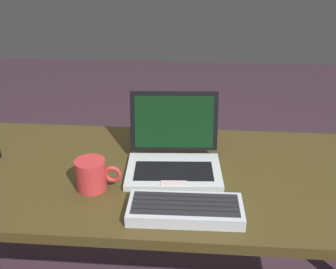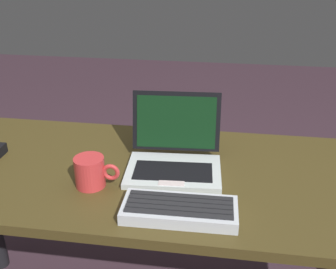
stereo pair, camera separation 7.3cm
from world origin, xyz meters
The scene contains 4 objects.
desk centered at (0.00, 0.00, 0.62)m, with size 1.79×0.64×0.74m.
laptop_front centered at (0.03, 0.02, 0.78)m, with size 0.30×0.26×0.22m.
external_keyboard centered at (0.07, -0.21, 0.76)m, with size 0.30×0.13×0.04m.
coffee_mug centered at (-0.20, -0.11, 0.78)m, with size 0.13×0.09×0.09m.
Camera 2 is at (0.17, -1.05, 1.37)m, focal length 42.37 mm.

